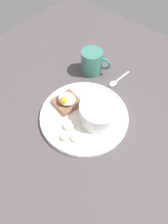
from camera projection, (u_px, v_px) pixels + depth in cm
name	position (u px, v px, depth cm)	size (l,w,h in cm)	color
ground_plane	(84.00, 119.00, 76.22)	(120.00, 120.00, 2.00)	#4A4244
plate	(84.00, 116.00, 74.75)	(30.43, 30.43, 1.60)	white
oatmeal_bowl	(99.00, 112.00, 71.17)	(13.33, 13.33, 6.68)	white
toast_slice	(66.00, 103.00, 76.66)	(9.87, 9.87, 1.53)	brown
poached_egg	(66.00, 100.00, 74.92)	(6.38, 5.58, 3.35)	white
banana_slice_front	(76.00, 138.00, 68.73)	(4.06, 4.06, 1.74)	beige
banana_slice_left	(69.00, 126.00, 71.45)	(4.69, 4.71, 1.30)	beige
banana_slice_back	(65.00, 137.00, 68.92)	(3.49, 3.57, 1.58)	beige
coffee_mug	(92.00, 62.00, 84.49)	(11.46, 8.16, 9.61)	#38776A
spoon	(117.00, 81.00, 84.88)	(2.78, 11.22, 0.80)	silver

